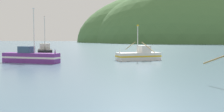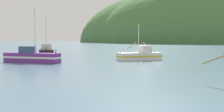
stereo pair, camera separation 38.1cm
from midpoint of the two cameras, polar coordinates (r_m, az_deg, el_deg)
The scene contains 5 objects.
hill_far_center at distance 209.83m, azimuth 16.04°, elevation 2.84°, with size 146.27×117.02×88.61m, color #47703D.
hill_mid_left at distance 235.84m, azimuth 12.81°, elevation 3.00°, with size 169.74×135.80×89.60m, color #47703D.
fishing_boat_white at distance 40.04m, azimuth 5.70°, elevation 0.14°, with size 7.02×8.74×5.48m.
fishing_boat_black at distance 47.91m, azimuth -14.83°, elevation 0.78°, with size 5.20×6.81×7.37m.
fishing_boat_purple at distance 37.61m, azimuth -17.86°, elevation -0.19°, with size 8.48×2.30×7.53m.
Camera 1 is at (1.36, 5.47, 3.39)m, focal length 41.34 mm.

